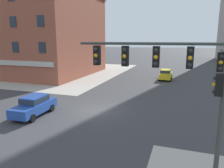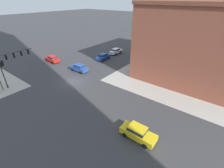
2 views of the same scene
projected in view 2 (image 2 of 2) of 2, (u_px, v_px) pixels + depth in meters
ground_plane at (72, 82)px, 32.17m from camera, size 320.00×320.00×0.00m
sidewalk_far_corner at (200, 74)px, 35.35m from camera, size 32.00×32.00×0.02m
traffic_signal_main at (9, 62)px, 28.94m from camera, size 6.41×2.09×6.98m
car_main_northbound_far at (79, 68)px, 36.34m from camera, size 1.99×4.45×1.68m
car_main_southbound_far at (52, 59)px, 41.61m from camera, size 2.10×4.50×1.68m
car_cross_westbound at (103, 56)px, 43.24m from camera, size 4.47×2.03×1.68m
car_parked_curb at (138, 132)px, 18.99m from camera, size 1.90×4.40×1.68m
car_main_mid at (116, 51)px, 47.54m from camera, size 4.42×1.93×1.68m
storefront_block_near_corner at (197, 39)px, 33.54m from camera, size 23.42×19.08×14.72m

